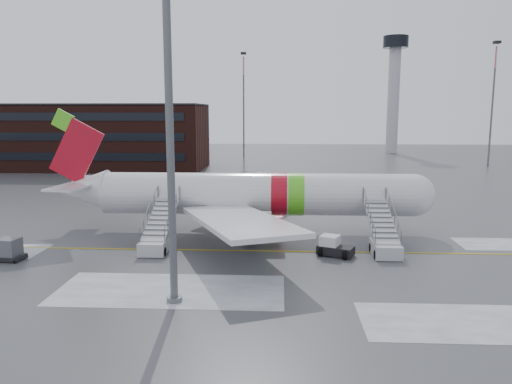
# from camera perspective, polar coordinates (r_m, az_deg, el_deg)

# --- Properties ---
(ground) EXTENTS (260.00, 260.00, 0.00)m
(ground) POSITION_cam_1_polar(r_m,az_deg,el_deg) (40.61, 1.73, -6.38)
(ground) COLOR #494C4F
(ground) RESTS_ON ground
(airliner) EXTENTS (35.03, 32.97, 11.18)m
(airliner) POSITION_cam_1_polar(r_m,az_deg,el_deg) (45.31, -1.07, -0.31)
(airliner) COLOR white
(airliner) RESTS_ON ground
(airstair_fwd) EXTENTS (2.05, 7.70, 3.48)m
(airstair_fwd) POSITION_cam_1_polar(r_m,az_deg,el_deg) (40.11, 14.39, -5.30)
(airstair_fwd) COLOR #B3B6BB
(airstair_fwd) RESTS_ON ground
(airstair_aft) EXTENTS (2.05, 7.70, 3.48)m
(airstair_aft) POSITION_cam_1_polar(r_m,az_deg,el_deg) (40.49, -11.20, -5.05)
(airstair_aft) COLOR #BABDC2
(airstair_aft) RESTS_ON ground
(pushback_tug) EXTENTS (3.02, 2.72, 1.52)m
(pushback_tug) POSITION_cam_1_polar(r_m,az_deg,el_deg) (38.80, 8.85, -6.21)
(pushback_tug) COLOR black
(pushback_tug) RESTS_ON ground
(uld_container) EXTENTS (2.19, 1.71, 1.65)m
(uld_container) POSITION_cam_1_polar(r_m,az_deg,el_deg) (41.36, -26.40, -5.97)
(uld_container) COLOR black
(uld_container) RESTS_ON ground
(light_mast_near) EXTENTS (1.20, 1.20, 27.95)m
(light_mast_near) POSITION_cam_1_polar(r_m,az_deg,el_deg) (28.15, -10.09, 16.13)
(light_mast_near) COLOR #595B60
(light_mast_near) RESTS_ON ground
(terminal_building) EXTENTS (62.00, 16.11, 12.30)m
(terminal_building) POSITION_cam_1_polar(r_m,az_deg,el_deg) (104.73, -23.16, 5.89)
(terminal_building) COLOR #3F1E16
(terminal_building) RESTS_ON ground
(control_tower) EXTENTS (6.40, 6.40, 30.00)m
(control_tower) POSITION_cam_1_polar(r_m,az_deg,el_deg) (137.49, 15.51, 12.15)
(control_tower) COLOR #B2B5BA
(control_tower) RESTS_ON ground
(light_mast_far_ne) EXTENTS (1.20, 1.20, 24.25)m
(light_mast_far_ne) POSITION_cam_1_polar(r_m,az_deg,el_deg) (109.24, 25.46, 9.86)
(light_mast_far_ne) COLOR #595B60
(light_mast_far_ne) RESTS_ON ground
(light_mast_far_n) EXTENTS (1.20, 1.20, 24.25)m
(light_mast_far_n) POSITION_cam_1_polar(r_m,az_deg,el_deg) (117.47, -1.43, 10.63)
(light_mast_far_n) COLOR #595B60
(light_mast_far_n) RESTS_ON ground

